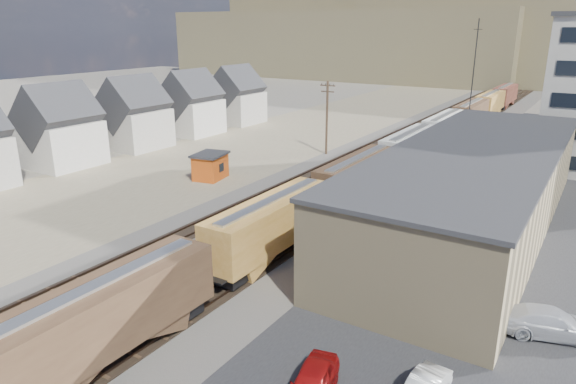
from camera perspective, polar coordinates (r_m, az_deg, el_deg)
The scene contains 14 objects.
ground at distance 35.09m, azimuth -16.77°, elevation -11.62°, with size 300.00×300.00×0.00m, color #6B6356.
ballast_bed at distance 75.28m, azimuth 12.89°, elevation 4.53°, with size 18.00×200.00×0.06m, color #4C4742.
dirt_yard at distance 75.75m, azimuth -4.19°, elevation 5.00°, with size 24.00×180.00×0.03m, color #766B51.
asphalt_lot at distance 56.95m, azimuth 28.72°, elevation -1.57°, with size 26.00×120.00×0.04m, color #232326.
rail_tracks at distance 75.44m, azimuth 12.50°, elevation 4.65°, with size 11.40×200.00×0.24m.
freight_train at distance 71.94m, azimuth 15.42°, elevation 5.98°, with size 3.00×119.74×4.46m.
warehouse at distance 47.15m, azimuth 19.95°, elevation 0.55°, with size 12.40×40.40×7.25m.
utility_pole_north at distance 70.37m, azimuth 4.35°, elevation 8.39°, with size 2.20×0.32×10.00m.
radio_mast at distance 81.74m, azimuth 19.81°, elevation 11.44°, with size 1.20×0.16×18.00m.
townhouse_row at distance 74.03m, azimuth -20.19°, elevation 7.07°, with size 8.15×68.16×10.47m.
hills_north at distance 188.82m, azimuth 25.97°, elevation 15.33°, with size 265.00×80.00×32.00m.
maintenance_shed at distance 59.87m, azimuth -8.63°, elevation 2.89°, with size 3.95×4.69×3.04m.
parked_car_red at distance 25.84m, azimuth 2.68°, elevation -20.55°, with size 1.83×4.56×1.55m, color #A00E0E.
parked_car_silver at distance 33.50m, azimuth 27.19°, elevation -12.85°, with size 2.30×5.65×1.64m, color #B4B6BD.
Camera 1 is at (23.93, -19.37, 16.83)m, focal length 32.00 mm.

